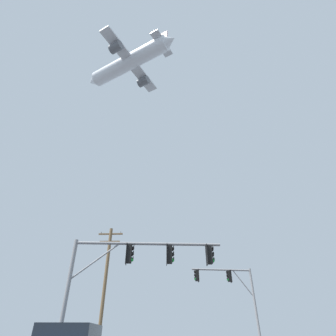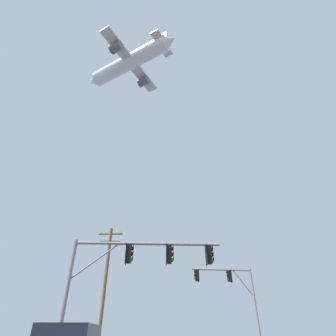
% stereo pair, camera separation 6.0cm
% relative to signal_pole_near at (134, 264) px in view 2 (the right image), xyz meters
% --- Properties ---
extents(signal_pole_near, '(7.57, 0.87, 5.54)m').
position_rel_signal_pole_near_xyz_m(signal_pole_near, '(0.00, 0.00, 0.00)').
color(signal_pole_near, gray).
rests_on(signal_pole_near, ground).
extents(signal_pole_far, '(5.33, 0.97, 6.56)m').
position_rel_signal_pole_near_xyz_m(signal_pole_far, '(6.86, 11.44, 0.52)').
color(signal_pole_far, gray).
rests_on(signal_pole_far, ground).
extents(utility_pole, '(2.20, 0.28, 9.83)m').
position_rel_signal_pole_near_xyz_m(utility_pole, '(-3.92, 10.02, 0.86)').
color(utility_pole, brown).
rests_on(utility_pole, ground).
extents(airplane, '(20.48, 15.81, 5.95)m').
position_rel_signal_pole_near_xyz_m(airplane, '(-7.13, 21.45, 45.45)').
color(airplane, white).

